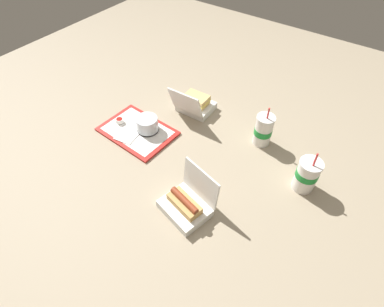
{
  "coord_description": "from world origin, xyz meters",
  "views": [
    {
      "loc": [
        0.59,
        -0.8,
        1.06
      ],
      "look_at": [
        0.05,
        -0.03,
        0.05
      ],
      "focal_mm": 28.0,
      "sensor_mm": 36.0,
      "label": 1
    }
  ],
  "objects_px": {
    "ketchup_cup": "(120,121)",
    "clamshell_hotdog_back": "(187,204)",
    "clamshell_sandwich_center": "(195,104)",
    "soda_cup_center": "(307,175)",
    "soda_cup_right": "(263,130)",
    "cake_container": "(147,124)",
    "plastic_fork": "(135,117)",
    "food_tray": "(138,131)"
  },
  "relations": [
    {
      "from": "cake_container",
      "to": "clamshell_hotdog_back",
      "type": "bearing_deg",
      "value": -31.0
    },
    {
      "from": "food_tray",
      "to": "clamshell_sandwich_center",
      "type": "distance_m",
      "value": 0.35
    },
    {
      "from": "clamshell_hotdog_back",
      "to": "soda_cup_right",
      "type": "xyz_separation_m",
      "value": [
        0.07,
        0.54,
        0.04
      ]
    },
    {
      "from": "clamshell_hotdog_back",
      "to": "clamshell_sandwich_center",
      "type": "xyz_separation_m",
      "value": [
        -0.34,
        0.55,
        0.0
      ]
    },
    {
      "from": "cake_container",
      "to": "soda_cup_right",
      "type": "relative_size",
      "value": 0.51
    },
    {
      "from": "plastic_fork",
      "to": "clamshell_hotdog_back",
      "type": "distance_m",
      "value": 0.64
    },
    {
      "from": "soda_cup_right",
      "to": "food_tray",
      "type": "bearing_deg",
      "value": -151.07
    },
    {
      "from": "cake_container",
      "to": "ketchup_cup",
      "type": "distance_m",
      "value": 0.17
    },
    {
      "from": "clamshell_sandwich_center",
      "to": "ketchup_cup",
      "type": "bearing_deg",
      "value": -127.99
    },
    {
      "from": "food_tray",
      "to": "soda_cup_center",
      "type": "distance_m",
      "value": 0.85
    },
    {
      "from": "plastic_fork",
      "to": "clamshell_sandwich_center",
      "type": "relative_size",
      "value": 0.52
    },
    {
      "from": "food_tray",
      "to": "clamshell_sandwich_center",
      "type": "height_order",
      "value": "clamshell_sandwich_center"
    },
    {
      "from": "clamshell_sandwich_center",
      "to": "soda_cup_center",
      "type": "bearing_deg",
      "value": -13.03
    },
    {
      "from": "clamshell_hotdog_back",
      "to": "clamshell_sandwich_center",
      "type": "height_order",
      "value": "clamshell_hotdog_back"
    },
    {
      "from": "ketchup_cup",
      "to": "clamshell_sandwich_center",
      "type": "relative_size",
      "value": 0.19
    },
    {
      "from": "soda_cup_center",
      "to": "soda_cup_right",
      "type": "height_order",
      "value": "soda_cup_right"
    },
    {
      "from": "ketchup_cup",
      "to": "clamshell_hotdog_back",
      "type": "bearing_deg",
      "value": -20.24
    },
    {
      "from": "clamshell_sandwich_center",
      "to": "soda_cup_center",
      "type": "height_order",
      "value": "soda_cup_center"
    },
    {
      "from": "plastic_fork",
      "to": "soda_cup_right",
      "type": "distance_m",
      "value": 0.68
    },
    {
      "from": "plastic_fork",
      "to": "clamshell_hotdog_back",
      "type": "xyz_separation_m",
      "value": [
        0.56,
        -0.3,
        0.03
      ]
    },
    {
      "from": "plastic_fork",
      "to": "clamshell_hotdog_back",
      "type": "bearing_deg",
      "value": -26.51
    },
    {
      "from": "food_tray",
      "to": "ketchup_cup",
      "type": "distance_m",
      "value": 0.12
    },
    {
      "from": "cake_container",
      "to": "plastic_fork",
      "type": "height_order",
      "value": "cake_container"
    },
    {
      "from": "cake_container",
      "to": "soda_cup_right",
      "type": "bearing_deg",
      "value": 27.86
    },
    {
      "from": "ketchup_cup",
      "to": "clamshell_hotdog_back",
      "type": "xyz_separation_m",
      "value": [
        0.6,
        -0.22,
        0.02
      ]
    },
    {
      "from": "ketchup_cup",
      "to": "plastic_fork",
      "type": "xyz_separation_m",
      "value": [
        0.04,
        0.08,
        -0.01
      ]
    },
    {
      "from": "food_tray",
      "to": "soda_cup_right",
      "type": "relative_size",
      "value": 1.71
    },
    {
      "from": "ketchup_cup",
      "to": "clamshell_hotdog_back",
      "type": "distance_m",
      "value": 0.64
    },
    {
      "from": "clamshell_hotdog_back",
      "to": "soda_cup_center",
      "type": "bearing_deg",
      "value": 48.72
    },
    {
      "from": "food_tray",
      "to": "plastic_fork",
      "type": "relative_size",
      "value": 3.48
    },
    {
      "from": "cake_container",
      "to": "plastic_fork",
      "type": "xyz_separation_m",
      "value": [
        -0.12,
        0.03,
        -0.03
      ]
    },
    {
      "from": "food_tray",
      "to": "clamshell_hotdog_back",
      "type": "height_order",
      "value": "clamshell_hotdog_back"
    },
    {
      "from": "food_tray",
      "to": "clamshell_sandwich_center",
      "type": "bearing_deg",
      "value": 66.39
    },
    {
      "from": "soda_cup_right",
      "to": "clamshell_hotdog_back",
      "type": "bearing_deg",
      "value": -97.33
    },
    {
      "from": "food_tray",
      "to": "plastic_fork",
      "type": "bearing_deg",
      "value": 138.35
    },
    {
      "from": "ketchup_cup",
      "to": "plastic_fork",
      "type": "bearing_deg",
      "value": 64.38
    },
    {
      "from": "plastic_fork",
      "to": "ketchup_cup",
      "type": "bearing_deg",
      "value": -114.13
    },
    {
      "from": "food_tray",
      "to": "clamshell_hotdog_back",
      "type": "relative_size",
      "value": 1.7
    },
    {
      "from": "food_tray",
      "to": "soda_cup_right",
      "type": "xyz_separation_m",
      "value": [
        0.55,
        0.31,
        0.07
      ]
    },
    {
      "from": "cake_container",
      "to": "soda_cup_center",
      "type": "distance_m",
      "value": 0.79
    },
    {
      "from": "ketchup_cup",
      "to": "soda_cup_center",
      "type": "xyz_separation_m",
      "value": [
        0.94,
        0.17,
        0.06
      ]
    },
    {
      "from": "food_tray",
      "to": "cake_container",
      "type": "height_order",
      "value": "cake_container"
    }
  ]
}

